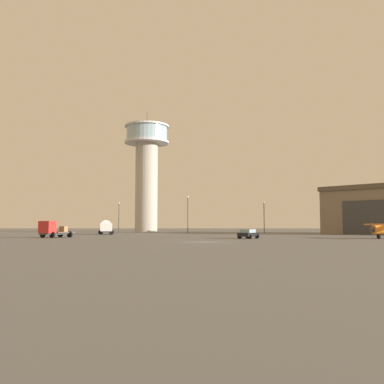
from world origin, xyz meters
The scene contains 8 objects.
ground_plane centered at (0.00, 0.00, 0.00)m, with size 400.00×400.00×0.00m, color #60605E.
control_tower centered at (-15.52, 65.67, 18.46)m, with size 12.25×12.25×33.59m.
truck_flatbed_red centered at (-23.53, 15.85, 1.26)m, with size 4.65×6.12×2.61m.
truck_fuel_tanker_white centered at (-20.46, 39.14, 1.66)m, with size 4.01×5.97×3.04m.
car_black centered at (6.80, 12.57, 0.74)m, with size 3.56×4.47×1.37m.
light_post_west centered at (14.79, 52.50, 4.59)m, with size 0.44×0.44×7.59m.
light_post_east centered at (-20.69, 53.85, 4.63)m, with size 0.44×0.44×7.65m.
light_post_north centered at (-3.57, 51.15, 5.30)m, with size 0.44×0.44×8.92m.
Camera 1 is at (0.22, -50.78, 2.00)m, focal length 39.90 mm.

